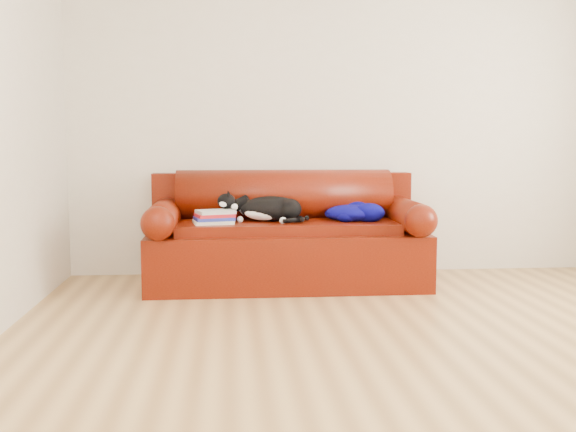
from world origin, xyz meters
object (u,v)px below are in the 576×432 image
(book_stack, at_px, (214,217))
(cat, at_px, (270,209))
(blanket, at_px, (353,212))
(sofa_base, at_px, (286,254))

(book_stack, relative_size, cat, 0.50)
(book_stack, bearing_deg, cat, 13.79)
(cat, bearing_deg, blanket, 24.05)
(sofa_base, distance_m, book_stack, 0.64)
(sofa_base, relative_size, blanket, 4.33)
(book_stack, relative_size, blanket, 0.65)
(cat, relative_size, blanket, 1.30)
(book_stack, distance_m, cat, 0.43)
(cat, bearing_deg, book_stack, -143.92)
(cat, bearing_deg, sofa_base, 38.83)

